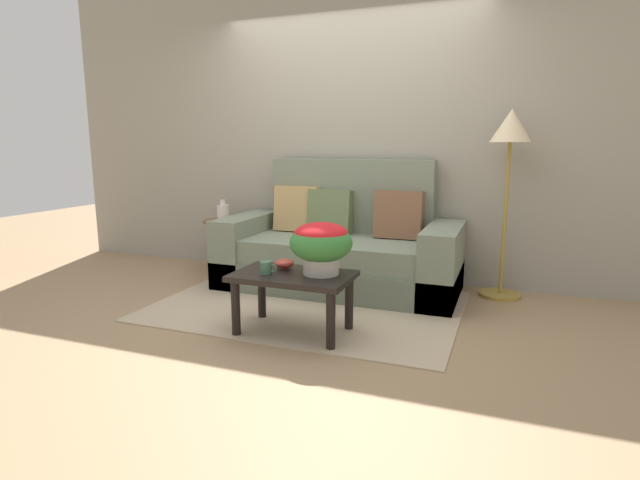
% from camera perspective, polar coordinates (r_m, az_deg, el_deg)
% --- Properties ---
extents(ground_plane, '(14.00, 14.00, 0.00)m').
position_cam_1_polar(ground_plane, '(3.92, -2.56, -8.37)').
color(ground_plane, '#997A56').
extents(wall_back, '(6.40, 0.12, 2.91)m').
position_cam_1_polar(wall_back, '(4.96, 3.58, 12.69)').
color(wall_back, gray).
rests_on(wall_back, ground).
extents(area_rug, '(2.38, 1.67, 0.01)m').
position_cam_1_polar(area_rug, '(4.09, -1.45, -7.46)').
color(area_rug, tan).
rests_on(area_rug, ground).
extents(couch, '(2.12, 0.94, 1.15)m').
position_cam_1_polar(couch, '(4.57, 2.33, -1.19)').
color(couch, '#626B59').
rests_on(couch, ground).
extents(coffee_table, '(0.80, 0.50, 0.42)m').
position_cam_1_polar(coffee_table, '(3.45, -3.06, -5.01)').
color(coffee_table, black).
rests_on(coffee_table, ground).
extents(side_table, '(0.41, 0.41, 0.53)m').
position_cam_1_polar(side_table, '(5.22, -10.82, 0.48)').
color(side_table, brown).
rests_on(side_table, ground).
extents(floor_lamp, '(0.35, 0.35, 1.57)m').
position_cam_1_polar(floor_lamp, '(4.44, 20.68, 9.73)').
color(floor_lamp, olive).
rests_on(floor_lamp, ground).
extents(potted_plant, '(0.42, 0.42, 0.35)m').
position_cam_1_polar(potted_plant, '(3.36, 0.12, -0.31)').
color(potted_plant, '#B7B2A8').
rests_on(potted_plant, coffee_table).
extents(coffee_mug, '(0.12, 0.08, 0.09)m').
position_cam_1_polar(coffee_mug, '(3.42, -6.08, -3.14)').
color(coffee_mug, '#3D664C').
rests_on(coffee_mug, coffee_table).
extents(snack_bowl, '(0.14, 0.14, 0.07)m').
position_cam_1_polar(snack_bowl, '(3.55, -4.05, -2.67)').
color(snack_bowl, '#B2382D').
rests_on(snack_bowl, coffee_table).
extents(table_vase, '(0.12, 0.12, 0.20)m').
position_cam_1_polar(table_vase, '(5.18, -10.92, 3.16)').
color(table_vase, silver).
rests_on(table_vase, side_table).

